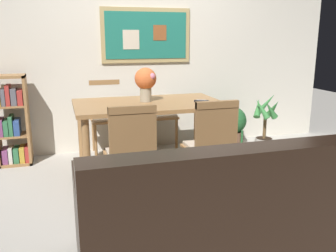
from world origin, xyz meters
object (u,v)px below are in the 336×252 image
object	(u,v)px
potted_palm	(264,129)
flower_vase	(146,81)
dining_chair_far_left	(106,110)
dining_chair_far_right	(158,107)
leather_couch	(220,216)
dining_chair_near_right	(211,141)
dining_chair_near_left	(131,148)
dining_table	(149,111)
bookshelf	(12,123)
potted_ivy	(233,126)
tv_remote	(202,101)

from	to	relation	value
potted_palm	flower_vase	world-z (taller)	flower_vase
dining_chair_far_left	dining_chair_far_right	xyz separation A→B (m)	(0.68, 0.01, 0.00)
leather_couch	potted_palm	bearing A→B (deg)	52.31
leather_couch	potted_palm	world-z (taller)	leather_couch
potted_palm	flower_vase	bearing A→B (deg)	-176.93
dining_chair_near_right	leather_couch	xyz separation A→B (m)	(-0.32, -0.90, -0.23)
dining_chair_far_left	dining_chair_near_left	world-z (taller)	same
dining_table	dining_chair_near_right	distance (m)	0.92
dining_table	dining_chair_near_left	bearing A→B (deg)	-113.27
dining_table	leather_couch	distance (m)	1.77
dining_table	potted_palm	size ratio (longest dim) A/B	2.01
dining_chair_near_left	leather_couch	world-z (taller)	dining_chair_near_left
dining_table	potted_palm	xyz separation A→B (m)	(1.49, 0.14, -0.34)
dining_chair_near_right	bookshelf	xyz separation A→B (m)	(-1.79, 1.49, -0.06)
dining_chair_far_right	bookshelf	world-z (taller)	bookshelf
dining_chair_near_left	dining_chair_far_right	bearing A→B (deg)	67.66
dining_chair_far_left	leather_couch	world-z (taller)	dining_chair_far_left
dining_table	dining_chair_far_left	world-z (taller)	dining_chair_far_left
dining_chair_far_right	dining_chair_near_left	bearing A→B (deg)	-112.34
dining_table	leather_couch	bearing A→B (deg)	-88.59
dining_chair_near_left	leather_couch	bearing A→B (deg)	-65.50
dining_table	dining_chair_near_left	world-z (taller)	dining_chair_near_left
leather_couch	potted_ivy	bearing A→B (deg)	61.89
dining_table	bookshelf	bearing A→B (deg)	155.20
dining_chair_near_right	dining_chair_far_left	bearing A→B (deg)	113.35
dining_chair_far_right	potted_ivy	xyz separation A→B (m)	(0.96, -0.24, -0.26)
dining_table	potted_ivy	xyz separation A→B (m)	(1.28, 0.58, -0.39)
dining_chair_far_left	potted_ivy	size ratio (longest dim) A/B	1.70
dining_chair_near_right	potted_palm	world-z (taller)	dining_chair_near_right
bookshelf	potted_ivy	distance (m)	2.72
flower_vase	bookshelf	bearing A→B (deg)	157.03
bookshelf	tv_remote	xyz separation A→B (m)	(1.97, -0.80, 0.29)
dining_chair_far_left	dining_chair_near_left	size ratio (longest dim) A/B	1.00
potted_ivy	flower_vase	bearing A→B (deg)	-158.14
dining_chair_far_left	leather_couch	bearing A→B (deg)	-81.18
dining_chair_far_right	flower_vase	distance (m)	0.95
dining_chair_near_right	dining_chair_near_left	distance (m)	0.72
dining_chair_near_left	leather_couch	size ratio (longest dim) A/B	0.51
dining_table	dining_chair_near_right	bearing A→B (deg)	-66.58
dining_chair_far_left	bookshelf	world-z (taller)	bookshelf
dining_chair_far_right	leather_couch	world-z (taller)	dining_chair_far_right
potted_ivy	dining_table	bearing A→B (deg)	-155.51
dining_chair_near_left	flower_vase	xyz separation A→B (m)	(0.34, 0.91, 0.44)
leather_couch	bookshelf	size ratio (longest dim) A/B	1.75
leather_couch	dining_chair_near_left	bearing A→B (deg)	114.50
dining_chair_far_left	leather_couch	size ratio (longest dim) A/B	0.51
potted_ivy	tv_remote	world-z (taller)	tv_remote
bookshelf	potted_ivy	xyz separation A→B (m)	(2.71, -0.08, -0.20)
flower_vase	tv_remote	xyz separation A→B (m)	(0.56, -0.20, -0.21)
dining_chair_far_left	dining_chair_far_right	world-z (taller)	same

